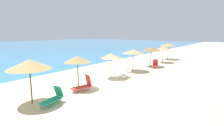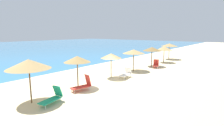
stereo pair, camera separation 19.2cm
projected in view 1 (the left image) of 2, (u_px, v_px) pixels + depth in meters
The scene contains 12 objects.
ground_plane at pixel (111, 84), 15.58m from camera, with size 160.00×160.00×0.00m, color beige.
beach_umbrella_3 at pixel (29, 64), 10.91m from camera, with size 2.68×2.68×2.82m.
beach_umbrella_4 at pixel (78, 59), 13.94m from camera, with size 2.10×2.10×2.62m.
beach_umbrella_5 at pixel (111, 56), 17.19m from camera, with size 2.03×2.03×2.44m.
beach_umbrella_6 at pixel (133, 51), 20.38m from camera, with size 2.51×2.51×2.51m.
beach_umbrella_7 at pixel (151, 49), 23.19m from camera, with size 2.37×2.37×2.56m.
beach_umbrella_8 at pixel (163, 48), 26.28m from camera, with size 2.26×2.26×2.42m.
beach_umbrella_9 at pixel (168, 45), 29.46m from camera, with size 2.64×2.64×2.63m.
lounge_chair_0 at pixel (53, 98), 11.16m from camera, with size 1.68×0.92×1.06m.
lounge_chair_1 at pixel (155, 64), 22.78m from camera, with size 1.47×1.08×1.00m.
lounge_chair_2 at pixel (83, 85), 13.73m from camera, with size 1.65×0.94×1.19m.
lounge_chair_3 at pixel (126, 74), 17.66m from camera, with size 1.66×0.84×0.99m.
Camera 1 is at (-11.88, -9.23, 4.44)m, focal length 28.70 mm.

